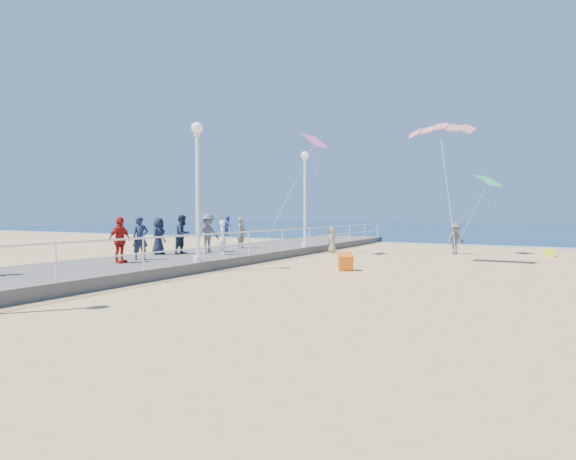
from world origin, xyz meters
The scene contains 22 objects.
ground centered at (0.00, 0.00, 0.00)m, with size 160.00×160.00×0.00m, color #E5BA77.
ocean centered at (0.00, 65.00, 0.01)m, with size 160.00×90.00×0.05m, color #0C294A.
surf_line centered at (0.00, 20.50, 0.03)m, with size 160.00×1.20×0.04m, color silver.
boardwalk centered at (-7.50, 0.00, 0.20)m, with size 5.00×44.00×0.40m, color slate.
railing centered at (-5.05, 0.00, 1.25)m, with size 0.05×42.00×0.55m.
lamp_post_mid centered at (-5.35, 0.00, 3.66)m, with size 0.44×0.44×5.32m.
lamp_post_far centered at (-5.35, 9.00, 3.66)m, with size 0.44×0.44×5.32m.
woman_holding_toddler centered at (-6.32, 2.86, 1.17)m, with size 0.56×0.37×1.54m, color white.
toddler_held centered at (-6.17, 3.01, 1.69)m, with size 0.43×0.33×0.88m, color #313BB8.
spectator_0 centered at (-7.73, -0.67, 1.26)m, with size 0.63×0.41×1.73m, color #1B253D.
spectator_2 centered at (-7.70, 3.47, 1.32)m, with size 1.19×0.69×1.85m, color slate.
spectator_3 centered at (-7.52, -1.85, 1.26)m, with size 1.01×0.42×1.72m, color red.
spectator_4 centered at (-8.91, 1.47, 1.23)m, with size 0.81×0.53×1.67m, color #171D34.
spectator_6 centered at (-7.84, 6.41, 1.23)m, with size 0.60×0.40×1.65m, color #7E7557.
spectator_7 centered at (-8.12, 2.20, 1.29)m, with size 0.87×0.68×1.79m, color #1B273C.
beach_walker_a centered at (2.06, 12.83, 0.87)m, with size 1.12×0.65×1.74m, color #57585C.
beach_walker_c centered at (-4.26, 10.25, 0.76)m, with size 0.74×0.48×1.52m, color #99936A.
box_kite centered at (-0.54, 3.12, 0.30)m, with size 0.55×0.55×0.60m, color red.
beach_chair_left centered at (6.54, 13.97, 0.20)m, with size 0.55×0.55×0.40m, color #F1FF1A.
kite_parafoil centered at (2.27, 7.02, 6.02)m, with size 2.80×0.90×0.30m, color red, non-canonical shape.
kite_diamond_pink centered at (-4.26, 8.11, 6.06)m, with size 1.15×1.15×0.02m, color #FF5DAD.
kite_diamond_green centered at (3.64, 13.47, 4.03)m, with size 1.21×1.21×0.02m, color #28BE68.
Camera 1 is at (6.08, -13.30, 2.21)m, focal length 28.00 mm.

